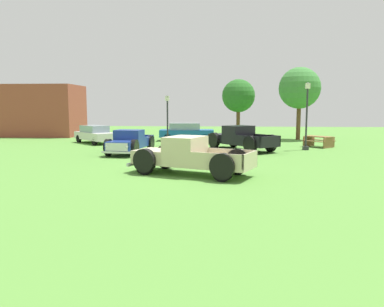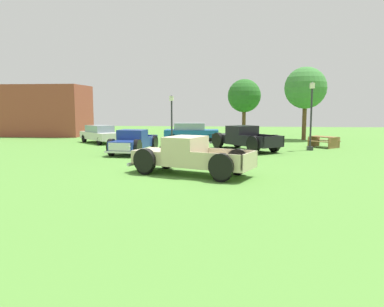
% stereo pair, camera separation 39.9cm
% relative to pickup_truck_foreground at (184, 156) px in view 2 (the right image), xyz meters
% --- Properties ---
extents(ground_plane, '(80.00, 80.00, 0.00)m').
position_rel_pickup_truck_foreground_xyz_m(ground_plane, '(-0.24, 0.24, -0.77)').
color(ground_plane, '#548C38').
extents(pickup_truck_foreground, '(5.56, 3.68, 1.60)m').
position_rel_pickup_truck_foreground_xyz_m(pickup_truck_foreground, '(0.00, 0.00, 0.00)').
color(pickup_truck_foreground, '#C6B793').
rests_on(pickup_truck_foreground, ground_plane).
extents(pickup_truck_behind_left, '(2.30, 4.93, 1.46)m').
position_rel_pickup_truck_foreground_xyz_m(pickup_truck_behind_left, '(-4.02, 6.75, -0.07)').
color(pickup_truck_behind_left, navy).
rests_on(pickup_truck_behind_left, ground_plane).
extents(pickup_truck_behind_right, '(4.79, 5.25, 1.61)m').
position_rel_pickup_truck_foreground_xyz_m(pickup_truck_behind_right, '(2.69, 9.48, 0.00)').
color(pickup_truck_behind_right, black).
rests_on(pickup_truck_behind_right, ground_plane).
extents(sedan_distant_a, '(4.59, 2.06, 1.50)m').
position_rel_pickup_truck_foreground_xyz_m(sedan_distant_a, '(-1.35, 15.99, 0.02)').
color(sedan_distant_a, '#195699').
rests_on(sedan_distant_a, ground_plane).
extents(sedan_distant_b, '(4.16, 4.21, 1.40)m').
position_rel_pickup_truck_foreground_xyz_m(sedan_distant_b, '(-8.31, 13.24, -0.03)').
color(sedan_distant_b, silver).
rests_on(sedan_distant_b, ground_plane).
extents(lamp_post_near, '(0.36, 0.36, 3.72)m').
position_rel_pickup_truck_foreground_xyz_m(lamp_post_near, '(-2.36, 11.89, 1.19)').
color(lamp_post_near, '#2D2D33').
rests_on(lamp_post_near, ground_plane).
extents(lamp_post_far, '(0.36, 0.36, 4.46)m').
position_rel_pickup_truck_foreground_xyz_m(lamp_post_far, '(7.21, 9.70, 1.57)').
color(lamp_post_far, '#2D2D33').
rests_on(lamp_post_far, ground_plane).
extents(picnic_table, '(2.32, 2.32, 0.78)m').
position_rel_pickup_truck_foreground_xyz_m(picnic_table, '(8.54, 11.65, -0.27)').
color(picnic_table, olive).
rests_on(picnic_table, ground_plane).
extents(oak_tree_east, '(3.57, 3.57, 6.26)m').
position_rel_pickup_truck_foreground_xyz_m(oak_tree_east, '(8.33, 17.83, 3.69)').
color(oak_tree_east, brown).
rests_on(oak_tree_east, ground_plane).
extents(oak_tree_west, '(3.22, 3.22, 5.55)m').
position_rel_pickup_truck_foreground_xyz_m(oak_tree_west, '(3.28, 21.82, 3.15)').
color(oak_tree_west, brown).
rests_on(oak_tree_west, ground_plane).
extents(brick_pavilion, '(7.55, 4.79, 4.97)m').
position_rel_pickup_truck_foreground_xyz_m(brick_pavilion, '(-16.15, 20.47, 1.72)').
color(brick_pavilion, brown).
rests_on(brick_pavilion, ground_plane).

